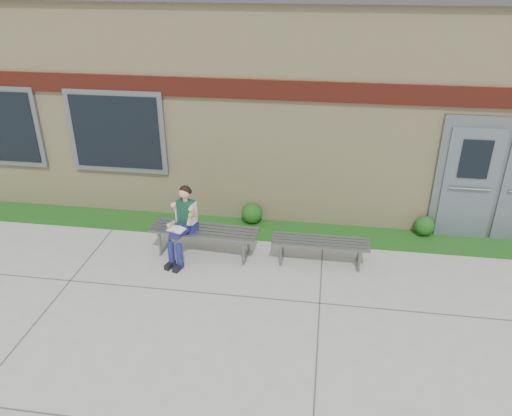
# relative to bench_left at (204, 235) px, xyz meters

# --- Properties ---
(ground) EXTENTS (80.00, 80.00, 0.00)m
(ground) POSITION_rel_bench_left_xyz_m (1.05, -1.64, -0.37)
(ground) COLOR #9E9E99
(ground) RESTS_ON ground
(grass_strip) EXTENTS (16.00, 0.80, 0.02)m
(grass_strip) POSITION_rel_bench_left_xyz_m (1.05, 0.96, -0.36)
(grass_strip) COLOR #1C4813
(grass_strip) RESTS_ON ground
(school_building) EXTENTS (16.20, 6.22, 4.20)m
(school_building) POSITION_rel_bench_left_xyz_m (1.04, 4.35, 1.73)
(school_building) COLOR beige
(school_building) RESTS_ON ground
(bench_left) EXTENTS (1.88, 0.62, 0.48)m
(bench_left) POSITION_rel_bench_left_xyz_m (0.00, 0.00, 0.00)
(bench_left) COLOR slate
(bench_left) RESTS_ON ground
(bench_right) EXTENTS (1.62, 0.45, 0.42)m
(bench_right) POSITION_rel_bench_left_xyz_m (2.00, 0.00, -0.05)
(bench_right) COLOR slate
(bench_right) RESTS_ON ground
(girl) EXTENTS (0.50, 0.79, 1.31)m
(girl) POSITION_rel_bench_left_xyz_m (-0.30, -0.19, 0.33)
(girl) COLOR navy
(girl) RESTS_ON ground
(shrub_mid) EXTENTS (0.40, 0.40, 0.40)m
(shrub_mid) POSITION_rel_bench_left_xyz_m (0.65, 1.21, -0.15)
(shrub_mid) COLOR #1C4813
(shrub_mid) RESTS_ON grass_strip
(shrub_east) EXTENTS (0.37, 0.37, 0.37)m
(shrub_east) POSITION_rel_bench_left_xyz_m (3.89, 1.21, -0.17)
(shrub_east) COLOR #1C4813
(shrub_east) RESTS_ON grass_strip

